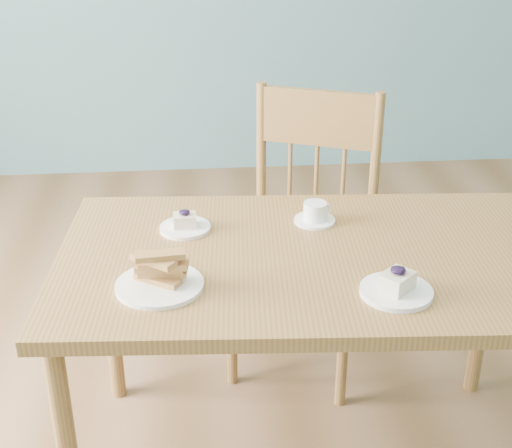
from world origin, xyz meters
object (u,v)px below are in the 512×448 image
object	(u,v)px
dining_chair	(305,235)
biscotti_plate	(159,276)
cheesecake_plate_near	(397,287)
coffee_cup	(315,214)
cheesecake_plate_far	(185,225)
dining_table	(311,277)

from	to	relation	value
dining_chair	biscotti_plate	bearing A→B (deg)	-102.14
dining_chair	cheesecake_plate_near	bearing A→B (deg)	-60.12
coffee_cup	dining_chair	bearing A→B (deg)	66.25
dining_chair	cheesecake_plate_far	xyz separation A→B (m)	(-0.42, -0.37, 0.24)
cheesecake_plate_near	cheesecake_plate_far	world-z (taller)	cheesecake_plate_near
cheesecake_plate_near	coffee_cup	bearing A→B (deg)	107.18
dining_table	dining_chair	xyz separation A→B (m)	(0.07, 0.55, -0.15)
cheesecake_plate_near	coffee_cup	distance (m)	0.44
cheesecake_plate_near	cheesecake_plate_far	size ratio (longest dim) A/B	1.22
cheesecake_plate_far	biscotti_plate	world-z (taller)	biscotti_plate
dining_chair	cheesecake_plate_near	xyz separation A→B (m)	(0.10, -0.78, 0.24)
cheesecake_plate_near	coffee_cup	world-z (taller)	cheesecake_plate_near
cheesecake_plate_near	cheesecake_plate_far	bearing A→B (deg)	141.84
cheesecake_plate_far	coffee_cup	bearing A→B (deg)	2.69
dining_chair	coffee_cup	xyz separation A→B (m)	(-0.03, -0.36, 0.25)
cheesecake_plate_far	biscotti_plate	distance (m)	0.33
coffee_cup	cheesecake_plate_far	bearing A→B (deg)	164.02
cheesecake_plate_near	biscotti_plate	world-z (taller)	biscotti_plate
coffee_cup	cheesecake_plate_near	bearing A→B (deg)	-91.49
coffee_cup	biscotti_plate	bearing A→B (deg)	-161.65
dining_chair	biscotti_plate	xyz separation A→B (m)	(-0.48, -0.70, 0.26)
cheesecake_plate_near	coffee_cup	size ratio (longest dim) A/B	1.47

